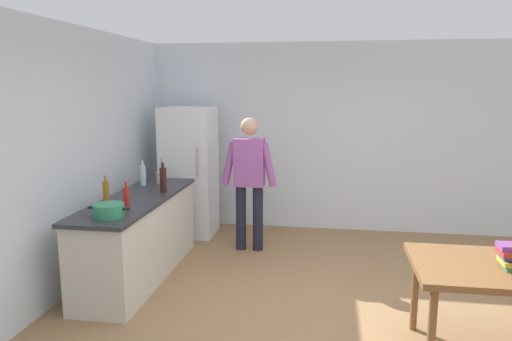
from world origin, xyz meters
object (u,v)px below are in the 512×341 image
at_px(bottle_water_clear, 143,175).
at_px(bottle_sauce_red, 126,196).
at_px(cooking_pot, 109,210).
at_px(person, 249,175).
at_px(bottle_beer_brown, 144,174).
at_px(dining_table, 508,276).
at_px(refrigerator, 189,171).
at_px(bottle_oil_amber, 106,191).
at_px(bottle_wine_dark, 163,180).
at_px(utensil_jar, 161,177).

distance_m(bottle_water_clear, bottle_sauce_red, 1.01).
bearing_deg(cooking_pot, person, 61.64).
bearing_deg(person, bottle_beer_brown, -168.51).
bearing_deg(bottle_beer_brown, dining_table, -27.35).
height_order(cooking_pot, bottle_water_clear, bottle_water_clear).
xyz_separation_m(refrigerator, bottle_water_clear, (-0.28, -0.99, 0.13)).
relative_size(cooking_pot, bottle_oil_amber, 1.43).
bearing_deg(refrigerator, person, -30.23).
relative_size(person, bottle_wine_dark, 5.00).
bearing_deg(bottle_water_clear, refrigerator, 74.41).
distance_m(dining_table, bottle_water_clear, 3.98).
xyz_separation_m(dining_table, cooking_pot, (-3.34, 0.31, 0.29)).
bearing_deg(bottle_oil_amber, person, 45.90).
bearing_deg(cooking_pot, bottle_beer_brown, 100.90).
relative_size(cooking_pot, bottle_sauce_red, 1.67).
relative_size(refrigerator, person, 1.06).
bearing_deg(refrigerator, bottle_beer_brown, -112.74).
relative_size(refrigerator, bottle_water_clear, 6.00).
xyz_separation_m(utensil_jar, bottle_beer_brown, (-0.24, 0.04, 0.03)).
distance_m(person, bottle_water_clear, 1.30).
height_order(dining_table, bottle_beer_brown, bottle_beer_brown).
distance_m(dining_table, bottle_beer_brown, 4.11).
relative_size(refrigerator, cooking_pot, 4.50).
bearing_deg(bottle_wine_dark, refrigerator, 94.33).
bearing_deg(person, refrigerator, 149.77).
height_order(bottle_beer_brown, bottle_wine_dark, bottle_wine_dark).
bearing_deg(person, bottle_wine_dark, -137.63).
height_order(bottle_wine_dark, bottle_water_clear, bottle_wine_dark).
relative_size(refrigerator, utensil_jar, 5.62).
xyz_separation_m(person, bottle_water_clear, (-1.23, -0.44, 0.05)).
height_order(bottle_oil_amber, bottle_water_clear, bottle_water_clear).
height_order(dining_table, bottle_wine_dark, bottle_wine_dark).
bearing_deg(person, bottle_oil_amber, -134.10).
xyz_separation_m(utensil_jar, bottle_wine_dark, (0.21, -0.47, 0.07)).
relative_size(bottle_beer_brown, bottle_wine_dark, 0.76).
relative_size(dining_table, utensil_jar, 4.37).
bearing_deg(utensil_jar, bottle_sauce_red, -87.36).
distance_m(cooking_pot, bottle_beer_brown, 1.60).
xyz_separation_m(dining_table, bottle_wine_dark, (-3.20, 1.37, 0.37)).
height_order(bottle_wine_dark, bottle_oil_amber, bottle_wine_dark).
relative_size(bottle_water_clear, bottle_sauce_red, 1.25).
height_order(refrigerator, bottle_oil_amber, refrigerator).
bearing_deg(bottle_sauce_red, cooking_pot, -88.14).
height_order(refrigerator, bottle_beer_brown, refrigerator).
height_order(person, dining_table, person).
bearing_deg(bottle_wine_dark, utensil_jar, 113.39).
bearing_deg(person, utensil_jar, -164.09).
xyz_separation_m(cooking_pot, bottle_oil_amber, (-0.28, 0.52, 0.06)).
bearing_deg(utensil_jar, bottle_water_clear, -141.19).
xyz_separation_m(refrigerator, bottle_wine_dark, (0.10, -1.33, 0.15)).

